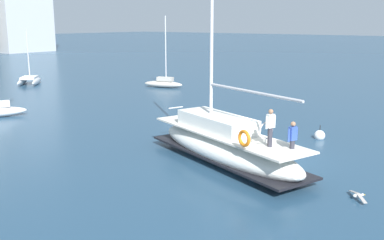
{
  "coord_description": "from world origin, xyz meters",
  "views": [
    {
      "loc": [
        -18.68,
        -9.44,
        6.51
      ],
      "look_at": [
        -1.85,
        3.56,
        1.8
      ],
      "focal_mm": 41.74,
      "sensor_mm": 36.0,
      "label": 1
    }
  ],
  "objects_px": {
    "moored_sloop_far": "(164,83)",
    "moored_cutter_right": "(29,80)",
    "main_sailboat": "(225,144)",
    "seagull": "(358,195)",
    "mooring_buoy": "(320,135)"
  },
  "relations": [
    {
      "from": "main_sailboat",
      "to": "moored_cutter_right",
      "type": "relative_size",
      "value": 2.19
    },
    {
      "from": "main_sailboat",
      "to": "seagull",
      "type": "bearing_deg",
      "value": -96.26
    },
    {
      "from": "main_sailboat",
      "to": "moored_sloop_far",
      "type": "xyz_separation_m",
      "value": [
        16.69,
        18.44,
        -0.41
      ]
    },
    {
      "from": "main_sailboat",
      "to": "moored_sloop_far",
      "type": "relative_size",
      "value": 1.79
    },
    {
      "from": "moored_cutter_right",
      "to": "mooring_buoy",
      "type": "height_order",
      "value": "moored_cutter_right"
    },
    {
      "from": "main_sailboat",
      "to": "seagull",
      "type": "relative_size",
      "value": 12.79
    },
    {
      "from": "seagull",
      "to": "mooring_buoy",
      "type": "xyz_separation_m",
      "value": [
        7.66,
        4.59,
        0.02
      ]
    },
    {
      "from": "main_sailboat",
      "to": "seagull",
      "type": "xyz_separation_m",
      "value": [
        -0.7,
        -6.43,
        -0.74
      ]
    },
    {
      "from": "moored_sloop_far",
      "to": "seagull",
      "type": "distance_m",
      "value": 30.35
    },
    {
      "from": "moored_sloop_far",
      "to": "moored_cutter_right",
      "type": "bearing_deg",
      "value": 118.91
    },
    {
      "from": "moored_cutter_right",
      "to": "mooring_buoy",
      "type": "bearing_deg",
      "value": -94.75
    },
    {
      "from": "seagull",
      "to": "moored_cutter_right",
      "type": "bearing_deg",
      "value": 74.51
    },
    {
      "from": "main_sailboat",
      "to": "mooring_buoy",
      "type": "xyz_separation_m",
      "value": [
        6.96,
        -1.83,
        -0.72
      ]
    },
    {
      "from": "seagull",
      "to": "main_sailboat",
      "type": "bearing_deg",
      "value": 83.74
    },
    {
      "from": "main_sailboat",
      "to": "moored_sloop_far",
      "type": "height_order",
      "value": "main_sailboat"
    }
  ]
}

